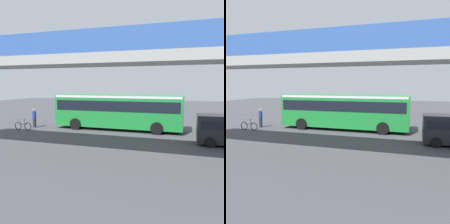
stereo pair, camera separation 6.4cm
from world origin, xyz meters
TOP-DOWN VIEW (x-y plane):
  - ground at (0.00, 0.00)m, footprint 80.00×80.00m
  - city_bus at (0.80, 1.13)m, footprint 11.54×2.85m
  - bicycle_black at (8.90, 4.08)m, footprint 1.77×0.44m
  - pedestrian at (8.73, 2.61)m, footprint 0.38×0.38m
  - traffic_sign at (-4.03, -4.03)m, footprint 0.08×0.60m
  - lane_dash_leftmost at (-4.00, -2.15)m, footprint 2.00×0.20m
  - lane_dash_left at (0.00, -2.15)m, footprint 2.00×0.20m
  - lane_dash_centre at (4.00, -2.15)m, footprint 2.00×0.20m
  - pedestrian_overpass at (0.00, 9.77)m, footprint 24.80×2.60m

SIDE VIEW (x-z plane):
  - ground at x=0.00m, z-range 0.00..0.00m
  - lane_dash_leftmost at x=-4.00m, z-range 0.00..0.01m
  - lane_dash_left at x=0.00m, z-range 0.00..0.01m
  - lane_dash_centre at x=4.00m, z-range 0.00..0.01m
  - bicycle_black at x=8.90m, z-range -0.11..0.85m
  - pedestrian at x=8.73m, z-range -0.01..1.78m
  - city_bus at x=0.80m, z-range 0.31..3.46m
  - traffic_sign at x=-4.03m, z-range 0.49..3.29m
  - pedestrian_overpass at x=0.00m, z-range 1.57..8.28m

